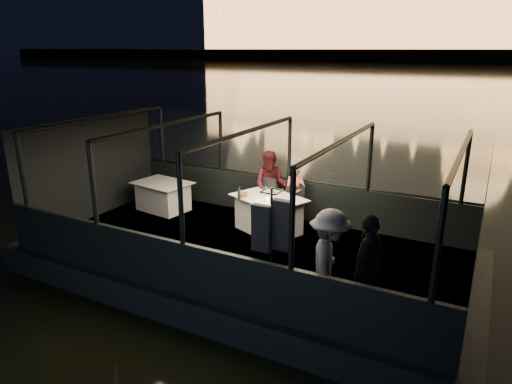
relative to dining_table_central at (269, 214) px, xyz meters
The scene contains 28 objects.
river_water 79.00m from the dining_table_central, 89.99° to the left, with size 500.00×500.00×0.00m, color black.
boat_hull 1.34m from the dining_table_central, 88.86° to the right, with size 8.60×4.40×1.00m, color black.
boat_deck 1.09m from the dining_table_central, 88.86° to the right, with size 8.00×4.00×0.04m, color black.
gunwale_port 0.99m from the dining_table_central, 88.84° to the left, with size 8.00×0.08×0.90m, color black.
gunwale_starboard 3.01m from the dining_table_central, 89.62° to the right, with size 8.00×0.08×0.90m, color black.
cabin_glass_port 1.57m from the dining_table_central, 88.84° to the left, with size 8.00×0.02×1.40m, color #99B2B2, non-canonical shape.
cabin_glass_starboard 3.24m from the dining_table_central, 89.62° to the right, with size 8.00×0.02×1.40m, color #99B2B2, non-canonical shape.
cabin_roof_glass 2.16m from the dining_table_central, 88.86° to the right, with size 8.00×4.00×0.02m, color #99B2B2, non-canonical shape.
end_wall_fore 4.18m from the dining_table_central, 165.78° to the right, with size 0.02×4.00×2.30m, color black, non-canonical shape.
end_wall_aft 4.21m from the dining_table_central, 14.08° to the right, with size 0.02×4.00×2.30m, color black, non-canonical shape.
canopy_ribs 1.27m from the dining_table_central, 88.86° to the right, with size 8.00×4.00×2.30m, color black, non-canonical shape.
embankment 208.99m from the dining_table_central, 89.99° to the left, with size 400.00×140.00×6.00m, color #423D33.
dining_table_central is the anchor object (origin of this frame).
dining_table_aft 2.84m from the dining_table_central, behind, with size 1.31×0.95×0.69m, color silver.
chair_port_left 0.57m from the dining_table_central, 126.98° to the left, with size 0.45×0.45×0.97m, color black.
chair_port_right 0.57m from the dining_table_central, 53.28° to the left, with size 0.41×0.41×0.87m, color black.
coat_stand 2.92m from the dining_table_central, 63.04° to the right, with size 0.51×0.41×1.85m, color black, non-canonical shape.
person_woman_coral 0.86m from the dining_table_central, 68.19° to the left, with size 0.48×0.32×1.32m, color #EA7255.
person_man_maroon 0.86m from the dining_table_central, 112.93° to the left, with size 0.76×0.59×1.57m, color #3D1114.
passenger_stripe 3.27m from the dining_table_central, 48.22° to the right, with size 1.04×0.59×1.61m, color silver.
passenger_dark 3.47m from the dining_table_central, 39.20° to the right, with size 0.91×0.38×1.55m, color black.
wine_bottle 0.82m from the dining_table_central, 138.19° to the right, with size 0.06×0.06×0.27m, color black.
bread_basket 0.70m from the dining_table_central, 156.87° to the right, with size 0.21×0.21×0.08m, color brown.
amber_candle 0.49m from the dining_table_central, 69.16° to the right, with size 0.05×0.05×0.07m, color #FDB93F.
plate_near 0.68m from the dining_table_central, 43.17° to the right, with size 0.27×0.27×0.02m, color white.
plate_far 0.49m from the dining_table_central, behind, with size 0.22×0.22×0.01m, color white.
wine_glass_white 0.77m from the dining_table_central, 135.99° to the right, with size 0.06×0.06×0.17m, color white, non-canonical shape.
wine_glass_red 0.51m from the dining_table_central, 21.29° to the right, with size 0.06×0.06×0.18m, color white, non-canonical shape.
Camera 1 is at (3.98, -7.15, 4.24)m, focal length 32.00 mm.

